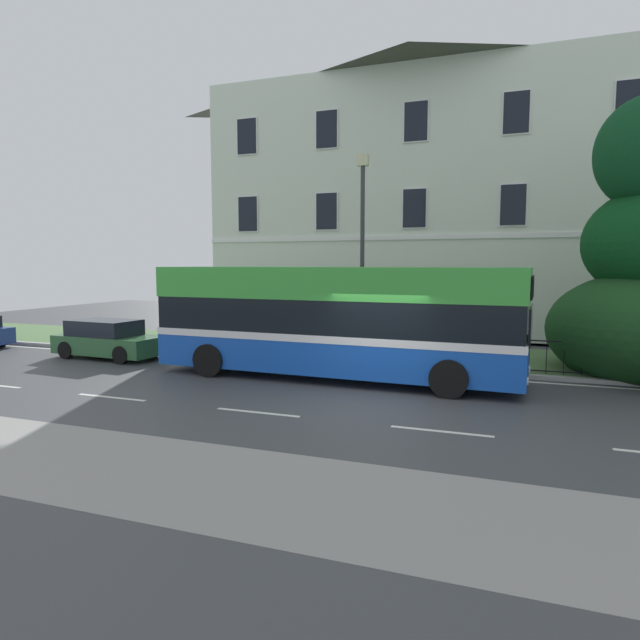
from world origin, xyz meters
name	(u,v)px	position (x,y,z in m)	size (l,w,h in m)	color
ground_plane	(377,393)	(0.00, 0.95, -0.02)	(60.00, 56.00, 0.18)	#3E4043
georgian_townhouse	(431,191)	(-0.95, 15.15, 6.82)	(19.84, 8.86, 13.33)	silver
iron_verge_railing	(375,347)	(-0.95, 4.40, 0.62)	(12.92, 0.04, 0.97)	black
single_decker_bus	(335,320)	(-1.59, 2.33, 1.67)	(10.55, 2.98, 3.18)	blue
parked_hatchback_01	(108,340)	(-10.11, 2.84, 0.64)	(3.99, 1.97, 1.32)	#306237
street_lamp_post	(362,244)	(-1.52, 4.84, 3.92)	(0.36, 0.24, 6.61)	#333338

